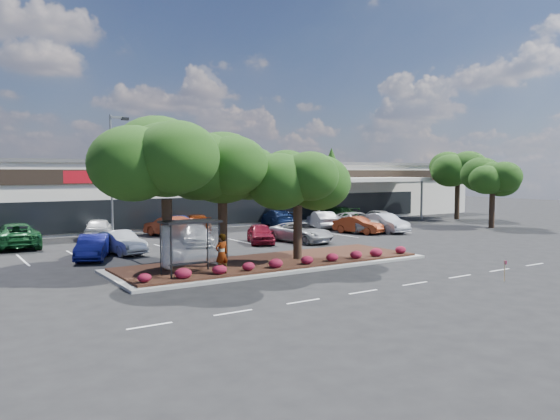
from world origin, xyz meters
TOP-DOWN VIEW (x-y plane):
  - ground at (0.00, 0.00)m, footprint 160.00×160.00m
  - retail_store at (0.06, 33.91)m, footprint 80.40×25.20m
  - landscape_island at (-2.00, 4.00)m, footprint 18.00×6.00m
  - lane_markings at (-0.14, 10.42)m, footprint 33.12×20.06m
  - shrub_row at (-2.00, 1.90)m, footprint 17.00×0.80m
  - bus_shelter at (-7.50, 2.95)m, footprint 2.75×1.55m
  - island_tree_west at (-8.00, 4.50)m, footprint 7.20×7.20m
  - island_tree_mid at (-4.50, 5.20)m, footprint 6.60×6.60m
  - island_tree_east at (-0.50, 3.70)m, footprint 5.80×5.80m
  - tree_east_near at (26.00, 10.00)m, footprint 5.60×5.60m
  - tree_east_far at (31.00, 18.00)m, footprint 6.40×6.40m
  - conifer_north_east at (34.00, 44.00)m, footprint 3.96×3.96m
  - person_waiting at (-6.22, 1.96)m, footprint 0.78×0.58m
  - light_pole at (-7.97, 13.80)m, footprint 1.43×0.56m
  - survey_stake at (4.81, -5.94)m, footprint 0.07×0.14m
  - car_1 at (-9.94, 11.47)m, footprint 3.17×4.73m
  - car_2 at (-7.91, 12.79)m, footprint 2.43×4.67m
  - car_3 at (-2.10, 14.08)m, footprint 3.38×5.25m
  - car_4 at (2.18, 12.25)m, footprint 3.22×4.53m
  - car_5 at (5.08, 11.26)m, footprint 3.35×5.62m
  - car_6 at (13.38, 14.58)m, footprint 3.56×6.30m
  - car_7 at (12.42, 13.20)m, footprint 2.73×4.57m
  - car_8 at (15.01, 12.70)m, footprint 2.20×5.07m
  - car_9 at (-13.07, 19.53)m, footprint 3.17×6.28m
  - car_10 at (-6.98, 21.38)m, footprint 3.46×5.21m
  - car_11 at (-0.81, 21.67)m, footprint 2.19×4.81m
  - car_12 at (-1.73, 19.99)m, footprint 3.04×5.20m
  - car_13 at (1.45, 21.90)m, footprint 3.63×5.73m
  - car_14 at (10.09, 22.42)m, footprint 3.22×5.76m
  - car_15 at (12.44, 18.30)m, footprint 3.25×5.05m
  - car_16 at (17.53, 22.49)m, footprint 2.94×5.92m
  - car_17 at (19.71, 18.94)m, footprint 2.31×4.47m

SIDE VIEW (x-z plane):
  - ground at x=0.00m, z-range 0.00..0.00m
  - lane_markings at x=-0.14m, z-range 0.00..0.01m
  - landscape_island at x=-2.00m, z-range -0.01..0.25m
  - shrub_row at x=-2.00m, z-range 0.26..0.76m
  - survey_stake at x=4.81m, z-range 0.14..1.14m
  - car_3 at x=-2.10m, z-range 0.00..1.42m
  - car_7 at x=12.42m, z-range 0.00..1.42m
  - car_4 at x=2.18m, z-range 0.00..1.43m
  - car_17 at x=19.71m, z-range 0.00..1.45m
  - car_5 at x=5.08m, z-range 0.00..1.46m
  - car_2 at x=-7.91m, z-range 0.00..1.47m
  - car_1 at x=-9.94m, z-range 0.00..1.47m
  - car_11 at x=-0.81m, z-range 0.00..1.53m
  - car_13 at x=1.45m, z-range 0.00..1.55m
  - car_15 at x=12.44m, z-range 0.00..1.57m
  - car_14 at x=10.09m, z-range 0.00..1.58m
  - car_12 at x=-1.73m, z-range 0.00..1.62m
  - car_8 at x=15.01m, z-range 0.00..1.62m
  - car_10 at x=-6.98m, z-range 0.00..1.65m
  - car_16 at x=17.53m, z-range 0.00..1.65m
  - car_6 at x=13.38m, z-range 0.00..1.66m
  - car_9 at x=-13.07m, z-range 0.00..1.70m
  - person_waiting at x=-6.22m, z-range 0.26..2.21m
  - bus_shelter at x=-7.50m, z-range 1.01..3.60m
  - retail_store at x=0.06m, z-range 0.03..6.28m
  - tree_east_near at x=26.00m, z-range 0.00..6.51m
  - island_tree_east at x=-0.50m, z-range 0.26..6.76m
  - tree_east_far at x=31.00m, z-range 0.00..7.62m
  - light_pole at x=-7.97m, z-range -0.53..8.33m
  - island_tree_mid at x=-4.50m, z-range 0.26..7.58m
  - island_tree_west at x=-8.00m, z-range 0.26..8.15m
  - conifer_north_east at x=34.00m, z-range 0.00..9.00m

